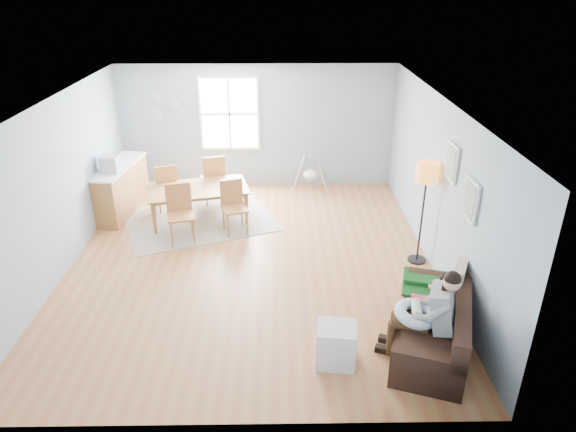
{
  "coord_description": "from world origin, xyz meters",
  "views": [
    {
      "loc": [
        0.51,
        -7.54,
        4.4
      ],
      "look_at": [
        0.61,
        -0.37,
        1.0
      ],
      "focal_mm": 32.0,
      "sensor_mm": 36.0,
      "label": 1
    }
  ],
  "objects_px": {
    "father": "(429,311)",
    "chair_se": "(233,203)",
    "toddler": "(435,293)",
    "floor_lamp": "(426,181)",
    "monitor": "(110,164)",
    "sofa": "(437,327)",
    "storage_cube": "(335,345)",
    "baby_swing": "(311,174)",
    "counter": "(121,188)",
    "chair_sw": "(180,209)",
    "chair_nw": "(166,184)",
    "chair_ne": "(214,176)",
    "dining_table": "(199,204)"
  },
  "relations": [
    {
      "from": "toddler",
      "to": "storage_cube",
      "type": "height_order",
      "value": "toddler"
    },
    {
      "from": "chair_nw",
      "to": "baby_swing",
      "type": "distance_m",
      "value": 3.16
    },
    {
      "from": "monitor",
      "to": "baby_swing",
      "type": "xyz_separation_m",
      "value": [
        3.9,
        1.4,
        -0.77
      ]
    },
    {
      "from": "sofa",
      "to": "chair_nw",
      "type": "relative_size",
      "value": 2.12
    },
    {
      "from": "monitor",
      "to": "baby_swing",
      "type": "relative_size",
      "value": 0.37
    },
    {
      "from": "chair_sw",
      "to": "counter",
      "type": "bearing_deg",
      "value": 138.43
    },
    {
      "from": "sofa",
      "to": "dining_table",
      "type": "xyz_separation_m",
      "value": [
        -3.59,
        3.81,
        0.06
      ]
    },
    {
      "from": "toddler",
      "to": "chair_sw",
      "type": "xyz_separation_m",
      "value": [
        -3.79,
        2.81,
        -0.06
      ]
    },
    {
      "from": "chair_ne",
      "to": "baby_swing",
      "type": "xyz_separation_m",
      "value": [
        2.05,
        0.7,
        -0.24
      ]
    },
    {
      "from": "floor_lamp",
      "to": "baby_swing",
      "type": "height_order",
      "value": "floor_lamp"
    },
    {
      "from": "counter",
      "to": "monitor",
      "type": "distance_m",
      "value": 0.73
    },
    {
      "from": "chair_se",
      "to": "chair_nw",
      "type": "relative_size",
      "value": 0.99
    },
    {
      "from": "chair_se",
      "to": "counter",
      "type": "bearing_deg",
      "value": 158.98
    },
    {
      "from": "chair_nw",
      "to": "chair_ne",
      "type": "bearing_deg",
      "value": 20.79
    },
    {
      "from": "chair_se",
      "to": "baby_swing",
      "type": "bearing_deg",
      "value": 51.67
    },
    {
      "from": "father",
      "to": "storage_cube",
      "type": "bearing_deg",
      "value": -175.73
    },
    {
      "from": "chair_se",
      "to": "counter",
      "type": "xyz_separation_m",
      "value": [
        -2.33,
        0.89,
        -0.07
      ]
    },
    {
      "from": "counter",
      "to": "monitor",
      "type": "height_order",
      "value": "monitor"
    },
    {
      "from": "chair_sw",
      "to": "father",
      "type": "bearing_deg",
      "value": -41.94
    },
    {
      "from": "father",
      "to": "chair_ne",
      "type": "height_order",
      "value": "father"
    },
    {
      "from": "floor_lamp",
      "to": "chair_sw",
      "type": "distance_m",
      "value": 4.26
    },
    {
      "from": "chair_ne",
      "to": "baby_swing",
      "type": "bearing_deg",
      "value": 18.84
    },
    {
      "from": "storage_cube",
      "to": "chair_se",
      "type": "bearing_deg",
      "value": 112.8
    },
    {
      "from": "chair_sw",
      "to": "monitor",
      "type": "relative_size",
      "value": 3.02
    },
    {
      "from": "sofa",
      "to": "storage_cube",
      "type": "relative_size",
      "value": 4.01
    },
    {
      "from": "monitor",
      "to": "baby_swing",
      "type": "bearing_deg",
      "value": 19.77
    },
    {
      "from": "father",
      "to": "counter",
      "type": "height_order",
      "value": "father"
    },
    {
      "from": "floor_lamp",
      "to": "monitor",
      "type": "bearing_deg",
      "value": 162.47
    },
    {
      "from": "counter",
      "to": "toddler",
      "type": "bearing_deg",
      "value": -37.96
    },
    {
      "from": "sofa",
      "to": "baby_swing",
      "type": "height_order",
      "value": "baby_swing"
    },
    {
      "from": "floor_lamp",
      "to": "chair_se",
      "type": "height_order",
      "value": "floor_lamp"
    },
    {
      "from": "sofa",
      "to": "chair_ne",
      "type": "relative_size",
      "value": 1.98
    },
    {
      "from": "storage_cube",
      "to": "chair_ne",
      "type": "distance_m",
      "value": 5.34
    },
    {
      "from": "toddler",
      "to": "chair_ne",
      "type": "bearing_deg",
      "value": 127.34
    },
    {
      "from": "father",
      "to": "sofa",
      "type": "bearing_deg",
      "value": 47.14
    },
    {
      "from": "dining_table",
      "to": "chair_se",
      "type": "height_order",
      "value": "chair_se"
    },
    {
      "from": "storage_cube",
      "to": "chair_nw",
      "type": "height_order",
      "value": "chair_nw"
    },
    {
      "from": "storage_cube",
      "to": "baby_swing",
      "type": "bearing_deg",
      "value": 89.9
    },
    {
      "from": "father",
      "to": "chair_se",
      "type": "height_order",
      "value": "father"
    },
    {
      "from": "chair_sw",
      "to": "chair_nw",
      "type": "xyz_separation_m",
      "value": [
        -0.5,
        1.26,
        -0.03
      ]
    },
    {
      "from": "floor_lamp",
      "to": "chair_ne",
      "type": "relative_size",
      "value": 1.63
    },
    {
      "from": "chair_nw",
      "to": "chair_ne",
      "type": "relative_size",
      "value": 0.93
    },
    {
      "from": "sofa",
      "to": "counter",
      "type": "bearing_deg",
      "value": 140.75
    },
    {
      "from": "storage_cube",
      "to": "chair_se",
      "type": "distance_m",
      "value": 3.99
    },
    {
      "from": "chair_ne",
      "to": "counter",
      "type": "xyz_separation_m",
      "value": [
        -1.82,
        -0.37,
        -0.12
      ]
    },
    {
      "from": "father",
      "to": "baby_swing",
      "type": "xyz_separation_m",
      "value": [
        -1.12,
        5.54,
        -0.31
      ]
    },
    {
      "from": "floor_lamp",
      "to": "dining_table",
      "type": "bearing_deg",
      "value": 157.1
    },
    {
      "from": "toddler",
      "to": "chair_se",
      "type": "xyz_separation_m",
      "value": [
        -2.87,
        3.16,
        -0.1
      ]
    },
    {
      "from": "sofa",
      "to": "chair_nw",
      "type": "xyz_separation_m",
      "value": [
        -4.3,
        4.27,
        0.3
      ]
    },
    {
      "from": "father",
      "to": "chair_nw",
      "type": "height_order",
      "value": "father"
    }
  ]
}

